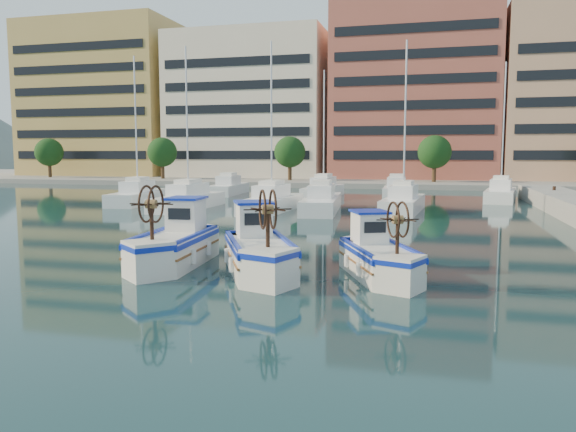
# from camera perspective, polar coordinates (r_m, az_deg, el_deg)

# --- Properties ---
(ground) EXTENTS (300.00, 300.00, 0.00)m
(ground) POSITION_cam_1_polar(r_m,az_deg,el_deg) (17.55, 0.48, -6.70)
(ground) COLOR #17383C
(ground) RESTS_ON ground
(waterfront) EXTENTS (180.00, 40.00, 25.60)m
(waterfront) POSITION_cam_1_polar(r_m,az_deg,el_deg) (82.08, 18.55, 10.99)
(waterfront) COLOR gray
(waterfront) RESTS_ON ground
(yacht_marina) EXTENTS (41.90, 23.31, 11.50)m
(yacht_marina) POSITION_cam_1_polar(r_m,az_deg,el_deg) (45.29, 5.53, 1.96)
(yacht_marina) COLOR white
(yacht_marina) RESTS_ON ground
(fishing_boat_a) EXTENTS (2.33, 4.85, 2.97)m
(fishing_boat_a) POSITION_cam_1_polar(r_m,az_deg,el_deg) (20.53, -11.34, -2.59)
(fishing_boat_a) COLOR silver
(fishing_boat_a) RESTS_ON ground
(fishing_boat_b) EXTENTS (3.67, 4.84, 2.92)m
(fishing_boat_b) POSITION_cam_1_polar(r_m,az_deg,el_deg) (18.82, -3.02, -3.32)
(fishing_boat_b) COLOR silver
(fishing_boat_b) RESTS_ON ground
(fishing_boat_c) EXTENTS (3.14, 4.31, 2.60)m
(fishing_boat_c) POSITION_cam_1_polar(r_m,az_deg,el_deg) (18.43, 9.13, -3.88)
(fishing_boat_c) COLOR silver
(fishing_boat_c) RESTS_ON ground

